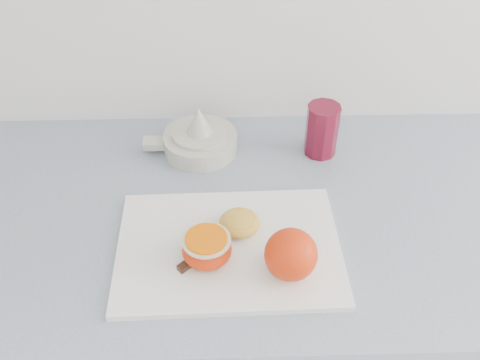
# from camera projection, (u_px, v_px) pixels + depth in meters

# --- Properties ---
(counter) EXTENTS (2.36, 0.64, 0.89)m
(counter) POSITION_uv_depth(u_px,v_px,m) (280.00, 336.00, 1.31)
(counter) COLOR white
(counter) RESTS_ON ground
(cutting_board) EXTENTS (0.39, 0.28, 0.01)m
(cutting_board) POSITION_uv_depth(u_px,v_px,m) (229.00, 248.00, 0.93)
(cutting_board) COLOR white
(cutting_board) RESTS_ON counter
(whole_orange) EXTENTS (0.09, 0.09, 0.09)m
(whole_orange) POSITION_uv_depth(u_px,v_px,m) (291.00, 255.00, 0.85)
(whole_orange) COLOR #F62F00
(whole_orange) RESTS_ON cutting_board
(half_orange) EXTENTS (0.08, 0.08, 0.05)m
(half_orange) POSITION_uv_depth(u_px,v_px,m) (207.00, 249.00, 0.89)
(half_orange) COLOR #F62F00
(half_orange) RESTS_ON cutting_board
(squeezed_shell) EXTENTS (0.07, 0.07, 0.03)m
(squeezed_shell) POSITION_uv_depth(u_px,v_px,m) (239.00, 223.00, 0.95)
(squeezed_shell) COLOR gold
(squeezed_shell) RESTS_ON cutting_board
(paring_knife) EXTENTS (0.14, 0.13, 0.01)m
(paring_knife) POSITION_uv_depth(u_px,v_px,m) (203.00, 253.00, 0.91)
(paring_knife) COLOR #422819
(paring_knife) RESTS_ON cutting_board
(citrus_juicer) EXTENTS (0.20, 0.16, 0.11)m
(citrus_juicer) POSITION_uv_depth(u_px,v_px,m) (199.00, 139.00, 1.13)
(citrus_juicer) COLOR beige
(citrus_juicer) RESTS_ON counter
(red_tumbler) EXTENTS (0.07, 0.07, 0.11)m
(red_tumbler) POSITION_uv_depth(u_px,v_px,m) (322.00, 132.00, 1.11)
(red_tumbler) COLOR maroon
(red_tumbler) RESTS_ON counter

